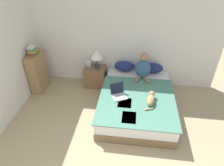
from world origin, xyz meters
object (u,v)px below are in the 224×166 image
nightstand (95,76)px  book_stack_top (33,50)px  pillow_near (125,66)px  pillow_far (152,68)px  bed (136,102)px  cat_tabby (151,99)px  table_lamp (97,55)px  person_sitting (143,68)px  bookshelf (38,72)px  tissue_box (89,63)px  laptop_open (118,94)px

nightstand → book_stack_top: size_ratio=2.19×
pillow_near → pillow_far: 0.70m
bed → cat_tabby: 0.48m
pillow_near → nightstand: 0.82m
pillow_near → table_lamp: table_lamp is taller
person_sitting → bookshelf: bearing=-176.9°
bed → tissue_box: bearing=143.6°
bed → book_stack_top: bearing=168.3°
person_sitting → table_lamp: 1.17m
book_stack_top → laptop_open: bearing=-17.2°
tissue_box → bed: bearing=-36.4°
bed → pillow_near: (-0.35, 0.92, 0.36)m
table_lamp → tissue_box: table_lamp is taller
person_sitting → tissue_box: bearing=168.3°
pillow_far → person_sitting: (-0.25, -0.26, 0.15)m
cat_tabby → table_lamp: bearing=59.5°
pillow_far → laptop_open: (-0.75, -1.05, -0.08)m
laptop_open → tissue_box: size_ratio=2.88×
cat_tabby → book_stack_top: size_ratio=2.04×
cat_tabby → laptop_open: bearing=89.1°
pillow_near → person_sitting: 0.54m
pillow_near → tissue_box: bearing=178.7°
bed → book_stack_top: book_stack_top is taller
bed → pillow_near: bearing=110.8°
person_sitting → bed: bearing=-98.9°
bookshelf → person_sitting: bearing=3.1°
table_lamp → book_stack_top: bearing=-167.2°
bed → bookshelf: bearing=168.3°
laptop_open → tissue_box: (-0.88, 1.07, 0.09)m
laptop_open → bed: bearing=-7.5°
person_sitting → tissue_box: (-1.38, 0.29, -0.14)m
pillow_near → table_lamp: 0.77m
person_sitting → table_lamp: person_sitting is taller
nightstand → bookshelf: size_ratio=0.54×
bed → nightstand: nightstand is taller
laptop_open → book_stack_top: (-2.09, 0.64, 0.59)m
table_lamp → book_stack_top: size_ratio=2.06×
bed → tissue_box: tissue_box is taller
bed → table_lamp: 1.50m
person_sitting → book_stack_top: book_stack_top is taller
pillow_near → laptop_open: size_ratio=1.29×
bed → pillow_near: size_ratio=4.02×
cat_tabby → table_lamp: (-1.32, 1.09, 0.37)m
pillow_near → tissue_box: 0.93m
cat_tabby → table_lamp: 1.75m
laptop_open → book_stack_top: 2.26m
person_sitting → table_lamp: bearing=170.7°
cat_tabby → laptop_open: size_ratio=1.24×
laptop_open → bookshelf: bookshelf is taller
pillow_near → tissue_box: size_ratio=3.72×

